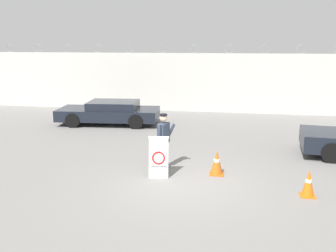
{
  "coord_description": "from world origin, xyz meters",
  "views": [
    {
      "loc": [
        1.26,
        -9.68,
        3.87
      ],
      "look_at": [
        -0.78,
        1.86,
        1.21
      ],
      "focal_mm": 40.0,
      "sensor_mm": 36.0,
      "label": 1
    }
  ],
  "objects_px": {
    "security_guard": "(164,138)",
    "parked_car_front_coupe": "(110,112)",
    "barricade_sign": "(159,156)",
    "traffic_cone_near": "(217,162)",
    "traffic_cone_mid": "(308,183)"
  },
  "relations": [
    {
      "from": "security_guard",
      "to": "traffic_cone_mid",
      "type": "height_order",
      "value": "security_guard"
    },
    {
      "from": "security_guard",
      "to": "traffic_cone_mid",
      "type": "relative_size",
      "value": 2.37
    },
    {
      "from": "traffic_cone_near",
      "to": "traffic_cone_mid",
      "type": "bearing_deg",
      "value": -27.21
    },
    {
      "from": "parked_car_front_coupe",
      "to": "security_guard",
      "type": "bearing_deg",
      "value": 117.63
    },
    {
      "from": "security_guard",
      "to": "parked_car_front_coupe",
      "type": "distance_m",
      "value": 6.93
    },
    {
      "from": "barricade_sign",
      "to": "traffic_cone_near",
      "type": "xyz_separation_m",
      "value": [
        1.67,
        0.38,
        -0.21
      ]
    },
    {
      "from": "barricade_sign",
      "to": "parked_car_front_coupe",
      "type": "distance_m",
      "value": 7.47
    },
    {
      "from": "security_guard",
      "to": "traffic_cone_mid",
      "type": "bearing_deg",
      "value": -92.08
    },
    {
      "from": "traffic_cone_near",
      "to": "barricade_sign",
      "type": "bearing_deg",
      "value": -167.33
    },
    {
      "from": "parked_car_front_coupe",
      "to": "traffic_cone_near",
      "type": "bearing_deg",
      "value": 126.42
    },
    {
      "from": "security_guard",
      "to": "traffic_cone_near",
      "type": "distance_m",
      "value": 1.77
    },
    {
      "from": "barricade_sign",
      "to": "traffic_cone_mid",
      "type": "height_order",
      "value": "barricade_sign"
    },
    {
      "from": "barricade_sign",
      "to": "traffic_cone_near",
      "type": "height_order",
      "value": "barricade_sign"
    },
    {
      "from": "barricade_sign",
      "to": "security_guard",
      "type": "xyz_separation_m",
      "value": [
        0.02,
        0.65,
        0.37
      ]
    },
    {
      "from": "traffic_cone_near",
      "to": "parked_car_front_coupe",
      "type": "relative_size",
      "value": 0.15
    }
  ]
}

